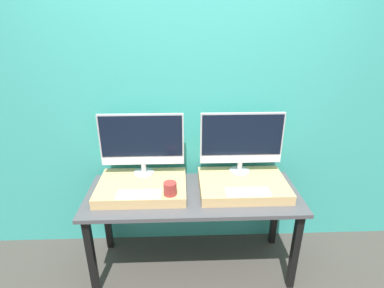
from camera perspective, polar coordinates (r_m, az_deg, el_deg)
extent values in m
cube|color=teal|center=(2.41, -0.17, 7.69)|extent=(8.00, 0.04, 2.60)
cube|color=#47474C|center=(2.31, 0.18, -9.63)|extent=(1.61, 0.62, 0.03)
cube|color=black|center=(2.42, -18.63, -19.78)|extent=(0.05, 0.05, 0.68)
cube|color=black|center=(2.47, 19.00, -18.82)|extent=(0.05, 0.05, 0.68)
cube|color=black|center=(2.79, -15.93, -12.95)|extent=(0.05, 0.05, 0.68)
cube|color=black|center=(2.83, 15.55, -12.29)|extent=(0.05, 0.05, 0.68)
cube|color=tan|center=(2.33, -9.45, -8.05)|extent=(0.66, 0.48, 0.08)
cylinder|color=#B2B2B7|center=(2.44, -9.12, -5.38)|extent=(0.16, 0.16, 0.01)
cylinder|color=#B2B2B7|center=(2.42, -9.18, -4.50)|extent=(0.04, 0.04, 0.07)
cube|color=#B2B2B7|center=(2.32, -9.55, 0.82)|extent=(0.64, 0.02, 0.41)
cube|color=black|center=(2.30, -9.64, 1.39)|extent=(0.62, 0.00, 0.33)
cube|color=silver|center=(2.38, -9.32, -3.23)|extent=(0.64, 0.00, 0.06)
cube|color=silver|center=(2.17, -10.05, -9.41)|extent=(0.32, 0.11, 0.01)
cube|color=silver|center=(2.16, -10.06, -9.24)|extent=(0.30, 0.10, 0.00)
cylinder|color=#9E332D|center=(2.12, -4.20, -8.48)|extent=(0.09, 0.09, 0.09)
cube|color=tan|center=(2.36, 9.61, -7.67)|extent=(0.66, 0.48, 0.08)
cylinder|color=#B2B2B7|center=(2.47, 9.02, -5.06)|extent=(0.16, 0.16, 0.01)
cylinder|color=#B2B2B7|center=(2.45, 9.08, -4.18)|extent=(0.04, 0.04, 0.07)
cube|color=#B2B2B7|center=(2.35, 9.44, 1.10)|extent=(0.64, 0.02, 0.41)
cube|color=black|center=(2.32, 9.56, 1.65)|extent=(0.62, 0.00, 0.33)
cube|color=silver|center=(2.40, 9.24, -2.92)|extent=(0.64, 0.00, 0.06)
cube|color=silver|center=(2.19, 10.56, -8.98)|extent=(0.32, 0.11, 0.01)
cube|color=silver|center=(2.19, 10.57, -8.81)|extent=(0.30, 0.10, 0.00)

